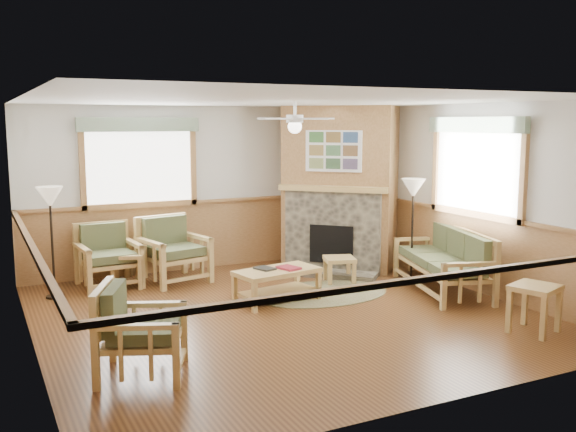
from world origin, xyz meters
name	(u,v)px	position (x,y,z in m)	size (l,w,h in m)	color
floor	(284,314)	(0.00, 0.00, -0.01)	(6.00, 6.00, 0.01)	#563218
ceiling	(284,100)	(0.00, 0.00, 2.70)	(6.00, 6.00, 0.01)	white
wall_back	(205,188)	(0.00, 3.00, 1.35)	(6.00, 0.02, 2.70)	silver
wall_front	(441,252)	(0.00, -3.00, 1.35)	(6.00, 0.02, 2.70)	silver
wall_left	(28,227)	(-3.00, 0.00, 1.35)	(0.02, 6.00, 2.70)	silver
wall_right	(468,197)	(3.00, 0.00, 1.35)	(0.02, 6.00, 2.70)	silver
wainscot	(284,272)	(0.00, 0.00, 0.55)	(6.00, 6.00, 1.10)	olive
fireplace	(340,188)	(2.05, 2.05, 1.35)	(2.20, 2.20, 2.70)	olive
window_back	(138,116)	(-1.10, 2.96, 2.53)	(1.90, 0.16, 1.50)	white
window_right	(480,115)	(2.96, -0.20, 2.53)	(0.16, 1.90, 1.50)	white
ceiling_fan	(295,105)	(0.30, 0.30, 2.66)	(1.24, 1.24, 0.36)	white
sofa	(442,260)	(2.55, 0.00, 0.45)	(0.80, 1.95, 0.90)	tan
armchair_back_left	(108,256)	(-1.74, 2.40, 0.47)	(0.83, 0.83, 0.93)	tan
armchair_back_right	(174,250)	(-0.78, 2.25, 0.50)	(0.89, 0.89, 0.99)	tan
armchair_left	(142,330)	(-2.11, -1.19, 0.45)	(0.80, 0.80, 0.89)	tan
coffee_table	(277,286)	(0.15, 0.53, 0.23)	(1.14, 0.57, 0.46)	tan
end_table_chairs	(128,270)	(-1.49, 2.23, 0.26)	(0.46, 0.44, 0.52)	tan
end_table_sofa	(534,309)	(2.28, -1.96, 0.28)	(0.51, 0.48, 0.57)	tan
footstool	(339,270)	(1.48, 1.10, 0.19)	(0.45, 0.45, 0.39)	tan
braided_rug	(322,293)	(0.90, 0.62, 0.01)	(2.00, 2.00, 0.01)	brown
floor_lamp_left	(52,242)	(-2.55, 2.11, 0.79)	(0.36, 0.36, 1.57)	black
floor_lamp_right	(412,230)	(2.55, 0.72, 0.80)	(0.36, 0.36, 1.59)	black
book_red	(289,267)	(0.30, 0.48, 0.49)	(0.22, 0.30, 0.03)	maroon
book_dark	(265,268)	(0.00, 0.60, 0.48)	(0.20, 0.27, 0.03)	black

